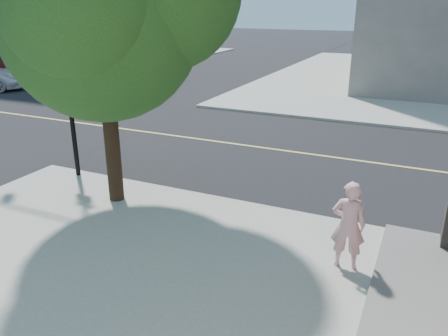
% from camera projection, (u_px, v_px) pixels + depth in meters
% --- Properties ---
extents(ground, '(140.00, 140.00, 0.00)m').
position_uv_depth(ground, '(79.00, 174.00, 13.01)').
color(ground, black).
rests_on(ground, ground).
extents(road_ew, '(140.00, 9.00, 0.01)m').
position_uv_depth(road_ew, '(163.00, 134.00, 16.84)').
color(road_ew, black).
rests_on(road_ew, ground).
extents(sidewalk_nw, '(26.00, 25.00, 0.12)m').
position_uv_depth(sidewalk_nw, '(44.00, 56.00, 40.35)').
color(sidewalk_nw, '#9FA093').
rests_on(sidewalk_nw, ground).
extents(man_on_phone, '(0.66, 0.48, 1.65)m').
position_uv_depth(man_on_phone, '(348.00, 225.00, 8.00)').
color(man_on_phone, '#EAA6AD').
rests_on(man_on_phone, sidewalk_se).
extents(signal_pole, '(3.79, 0.43, 4.28)m').
position_uv_depth(signal_pole, '(4.00, 42.00, 12.22)').
color(signal_pole, black).
rests_on(signal_pole, sidewalk_se).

